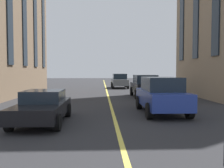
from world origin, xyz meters
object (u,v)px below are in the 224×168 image
object	(u,v)px
car_black_mid	(145,86)
car_black_trailing	(43,106)
car_grey_oncoming	(120,81)
car_blue_near	(161,95)

from	to	relation	value
car_black_mid	car_black_trailing	bearing A→B (deg)	149.04
car_black_trailing	car_grey_oncoming	bearing A→B (deg)	-12.66
car_black_trailing	car_black_mid	bearing A→B (deg)	-30.96
car_grey_oncoming	car_blue_near	world-z (taller)	same
car_black_mid	car_grey_oncoming	world-z (taller)	same
car_black_mid	car_black_trailing	world-z (taller)	car_black_mid
car_grey_oncoming	car_blue_near	bearing A→B (deg)	-177.91
car_black_trailing	car_blue_near	world-z (taller)	car_blue_near
car_black_mid	car_black_trailing	distance (m)	12.04
car_grey_oncoming	car_black_mid	bearing A→B (deg)	-173.39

